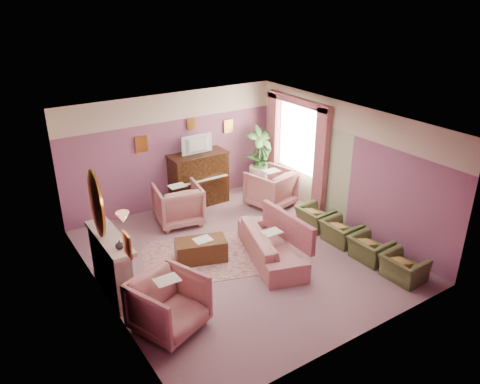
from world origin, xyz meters
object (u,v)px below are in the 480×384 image
sofa (271,240)px  olive_chair_c (341,229)px  floral_armchair_left (178,202)px  floral_armchair_front (169,302)px  television (198,143)px  side_table (259,178)px  piano (199,179)px  floral_armchair_right (271,186)px  olive_chair_d (315,214)px  olive_chair_a (404,264)px  coffee_table (201,250)px  olive_chair_b (370,245)px

sofa → olive_chair_c: 1.65m
floral_armchair_left → floral_armchair_front: size_ratio=1.00×
television → side_table: 2.12m
piano → floral_armchair_right: (1.43, -1.08, -0.13)m
sofa → olive_chair_d: (1.62, 0.52, -0.10)m
floral_armchair_left → olive_chair_c: floral_armchair_left is taller
floral_armchair_left → olive_chair_a: bearing=-60.4°
floral_armchair_left → olive_chair_d: size_ratio=1.38×
olive_chair_c → olive_chair_d: 0.82m
coffee_table → olive_chair_d: (2.84, -0.19, 0.10)m
coffee_table → olive_chair_c: (2.84, -1.01, 0.10)m
olive_chair_c → olive_chair_a: bearing=-90.0°
floral_armchair_front → olive_chair_c: floral_armchair_front is taller
television → floral_armchair_front: size_ratio=0.77×
coffee_table → side_table: 3.70m
piano → television: 0.95m
television → side_table: bearing=-3.8°
sofa → olive_chair_a: 2.53m
piano → coffee_table: size_ratio=1.40×
piano → olive_chair_a: 5.27m
floral_armchair_front → olive_chair_a: floral_armchair_front is taller
olive_chair_d → television: bearing=122.3°
piano → floral_armchair_right: bearing=-36.9°
sofa → olive_chair_c: bearing=-10.4°
piano → olive_chair_c: (1.58, -3.37, -0.32)m
floral_armchair_right → piano: bearing=143.1°
television → piano: bearing=90.0°
floral_armchair_right → floral_armchair_front: same height
floral_armchair_right → floral_armchair_front: 4.96m
sofa → olive_chair_d: bearing=17.9°
piano → olive_chair_d: piano is taller
olive_chair_b → olive_chair_d: same height
floral_armchair_left → olive_chair_d: 3.13m
floral_armchair_front → olive_chair_d: size_ratio=1.38×
olive_chair_b → side_table: size_ratio=1.07×
floral_armchair_front → olive_chair_d: 4.44m
floral_armchair_right → floral_armchair_front: size_ratio=1.00×
television → sofa: 3.25m
olive_chair_a → side_table: (0.13, 4.85, 0.02)m
coffee_table → floral_armchair_right: floral_armchair_right is taller
piano → olive_chair_b: size_ratio=1.86×
coffee_table → olive_chair_a: 3.88m
television → side_table: television is taller
piano → sofa: (-0.04, -3.08, -0.23)m
television → olive_chair_d: television is taller
floral_armchair_right → coffee_table: bearing=-154.4°
coffee_table → piano: bearing=62.0°
floral_armchair_right → olive_chair_b: size_ratio=1.38×
floral_armchair_left → floral_armchair_right: size_ratio=1.00×
coffee_table → olive_chair_d: olive_chair_d is taller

